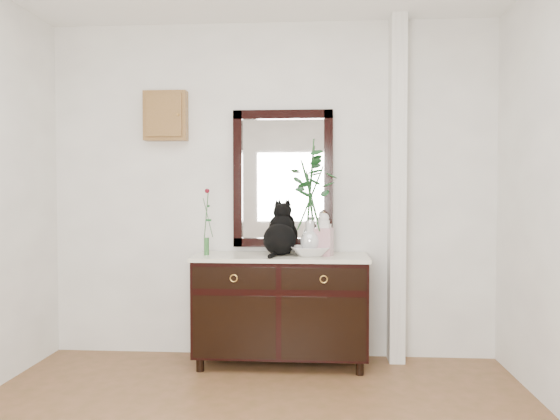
# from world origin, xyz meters

# --- Properties ---
(wall_back) EXTENTS (3.60, 0.04, 2.70)m
(wall_back) POSITION_xyz_m (0.00, 1.98, 1.35)
(wall_back) COLOR white
(wall_back) RESTS_ON ground
(pilaster) EXTENTS (0.12, 0.20, 2.70)m
(pilaster) POSITION_xyz_m (1.00, 1.90, 1.35)
(pilaster) COLOR white
(pilaster) RESTS_ON ground
(sideboard) EXTENTS (1.33, 0.52, 0.82)m
(sideboard) POSITION_xyz_m (0.10, 1.73, 0.47)
(sideboard) COLOR black
(sideboard) RESTS_ON ground
(wall_mirror) EXTENTS (0.80, 0.06, 1.10)m
(wall_mirror) POSITION_xyz_m (0.10, 1.97, 1.44)
(wall_mirror) COLOR black
(wall_mirror) RESTS_ON wall_back
(key_cabinet) EXTENTS (0.35, 0.10, 0.40)m
(key_cabinet) POSITION_xyz_m (-0.85, 1.94, 1.95)
(key_cabinet) COLOR brown
(key_cabinet) RESTS_ON wall_back
(cat) EXTENTS (0.33, 0.38, 0.40)m
(cat) POSITION_xyz_m (0.09, 1.75, 1.05)
(cat) COLOR black
(cat) RESTS_ON sideboard
(lotus_bowl) EXTENTS (0.34, 0.34, 0.07)m
(lotus_bowl) POSITION_xyz_m (0.32, 1.70, 0.89)
(lotus_bowl) COLOR silver
(lotus_bowl) RESTS_ON sideboard
(vase_branches) EXTENTS (0.52, 0.52, 0.87)m
(vase_branches) POSITION_xyz_m (0.32, 1.70, 1.31)
(vase_branches) COLOR silver
(vase_branches) RESTS_ON lotus_bowl
(bud_vase_rose) EXTENTS (0.08, 0.08, 0.52)m
(bud_vase_rose) POSITION_xyz_m (-0.47, 1.70, 1.11)
(bud_vase_rose) COLOR #306931
(bud_vase_rose) RESTS_ON sideboard
(ginger_jar) EXTENTS (0.15, 0.15, 0.34)m
(ginger_jar) POSITION_xyz_m (0.43, 1.73, 1.02)
(ginger_jar) COLOR white
(ginger_jar) RESTS_ON sideboard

